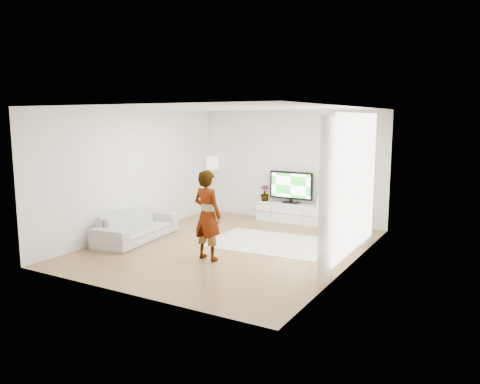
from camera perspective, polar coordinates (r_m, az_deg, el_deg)
The scene contains 17 objects.
floor at distance 9.66m, azimuth -1.24°, elevation -6.68°, with size 6.00×6.00×0.00m, color olive.
ceiling at distance 9.30m, azimuth -1.30°, elevation 10.17°, with size 6.00×6.00×0.00m, color white.
wall_left at distance 10.87m, azimuth -12.64°, elevation 2.39°, with size 0.02×6.00×2.80m, color silver.
wall_right at distance 8.38m, azimuth 13.54°, elevation 0.46°, with size 0.02×6.00×2.80m, color silver.
wall_back at distance 12.03m, azimuth 6.13°, elevation 3.16°, with size 5.00×0.02×2.80m, color silver.
wall_front at distance 7.01m, azimuth -14.02°, elevation -1.18°, with size 5.00×0.02×2.80m, color silver.
window at distance 8.66m, azimuth 13.99°, elevation 1.05°, with size 0.01×2.60×2.50m, color white.
curtain_near at distance 7.47m, azimuth 10.63°, elevation -0.84°, with size 0.04×0.70×2.60m, color white.
curtain_far at distance 9.94m, azimuth 15.58°, elevation 1.39°, with size 0.04×0.70×2.60m, color white.
media_console at distance 11.94m, azimuth 6.15°, elevation -2.51°, with size 1.71×0.49×0.48m.
television at distance 11.85m, azimuth 6.26°, elevation 0.72°, with size 1.15×0.23×0.80m.
game_console at distance 11.60m, azimuth 9.58°, elevation -1.11°, with size 0.06×0.18×0.24m.
potted_plant at distance 12.16m, azimuth 3.04°, elevation -0.12°, with size 0.23×0.23×0.41m, color #3F7238.
rug at distance 9.95m, azimuth 3.67°, elevation -6.18°, with size 2.49×1.80×0.01m, color beige.
player at distance 8.61m, azimuth -4.00°, elevation -2.84°, with size 0.61×0.40×1.67m, color #334772.
sofa at distance 10.36m, azimuth -12.50°, elevation -4.03°, with size 2.14×0.83×0.62m, color #ABAAA6.
floor_lamp at distance 12.81m, azimuth -3.40°, elevation 3.26°, with size 0.35×0.35×1.58m.
Camera 1 is at (4.80, -7.97, 2.60)m, focal length 35.00 mm.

